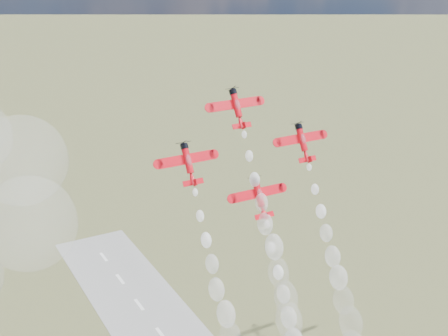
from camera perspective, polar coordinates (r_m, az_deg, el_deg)
name	(u,v)px	position (r m, az deg, el deg)	size (l,w,h in m)	color
plane_lead	(237,107)	(139.41, 1.19, 5.56)	(13.07, 6.99, 8.49)	red
plane_left	(188,163)	(131.38, -3.29, 0.47)	(13.07, 6.99, 8.49)	red
plane_right	(302,142)	(145.54, 7.19, 2.40)	(13.07, 6.99, 8.49)	red
plane_slot	(259,197)	(137.07, 3.26, -2.64)	(13.07, 6.99, 8.49)	red
smoke_trail_lead	(281,281)	(137.43, 5.19, -10.26)	(5.77, 23.99, 38.89)	white
smoke_trail_right	(345,309)	(146.67, 11.04, -12.57)	(5.91, 23.79, 39.59)	white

